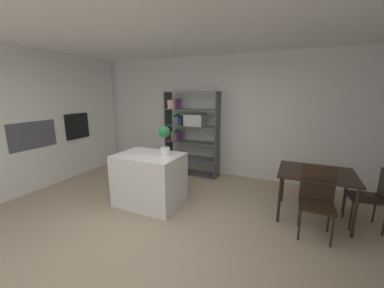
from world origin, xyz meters
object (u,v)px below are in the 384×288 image
at_px(dining_table, 316,177).
at_px(dining_chair_near, 317,195).
at_px(built_in_oven, 77,126).
at_px(open_bookshelf, 190,128).
at_px(potted_plant_on_island, 165,138).
at_px(dining_chair_window_side, 374,194).
at_px(kitchen_island, 150,179).

distance_m(dining_table, dining_chair_near, 0.47).
xyz_separation_m(built_in_oven, dining_table, (4.96, 0.09, -0.50)).
xyz_separation_m(open_bookshelf, dining_chair_near, (2.62, -1.50, -0.56)).
distance_m(potted_plant_on_island, dining_table, 2.45).
xyz_separation_m(dining_chair_near, dining_chair_window_side, (0.75, 0.47, -0.03)).
height_order(open_bookshelf, dining_chair_near, open_bookshelf).
xyz_separation_m(kitchen_island, dining_chair_near, (2.58, 0.22, 0.11)).
bearing_deg(dining_table, built_in_oven, -178.97).
relative_size(potted_plant_on_island, dining_chair_near, 0.50).
height_order(potted_plant_on_island, dining_table, potted_plant_on_island).
bearing_deg(kitchen_island, dining_chair_window_side, 11.72).
xyz_separation_m(built_in_oven, kitchen_island, (2.37, -0.59, -0.72)).
height_order(built_in_oven, kitchen_island, built_in_oven).
height_order(built_in_oven, dining_chair_window_side, built_in_oven).
bearing_deg(open_bookshelf, dining_table, -21.62).
height_order(potted_plant_on_island, dining_chair_window_side, potted_plant_on_island).
relative_size(kitchen_island, dining_chair_near, 1.15).
xyz_separation_m(kitchen_island, dining_chair_window_side, (3.34, 0.69, 0.07)).
relative_size(dining_chair_near, dining_chair_window_side, 1.10).
bearing_deg(built_in_oven, dining_table, 1.03).
bearing_deg(kitchen_island, open_bookshelf, 91.11).
distance_m(open_bookshelf, dining_chair_window_side, 3.57).
relative_size(kitchen_island, open_bookshelf, 0.56).
bearing_deg(kitchen_island, potted_plant_on_island, 25.70).
distance_m(kitchen_island, dining_chair_window_side, 3.41).
relative_size(open_bookshelf, dining_table, 1.81).
height_order(potted_plant_on_island, open_bookshelf, open_bookshelf).
xyz_separation_m(kitchen_island, potted_plant_on_island, (0.25, 0.12, 0.74)).
relative_size(potted_plant_on_island, dining_table, 0.45).
bearing_deg(kitchen_island, built_in_oven, 165.95).
height_order(open_bookshelf, dining_chair_window_side, open_bookshelf).
bearing_deg(potted_plant_on_island, kitchen_island, -154.30).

